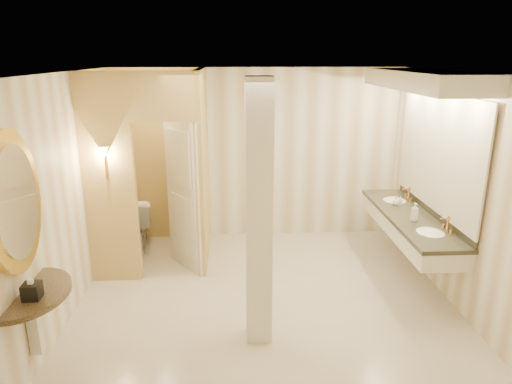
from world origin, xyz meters
TOP-DOWN VIEW (x-y plane):
  - floor at (0.00, 0.00)m, footprint 4.50×4.50m
  - ceiling at (0.00, 0.00)m, footprint 4.50×4.50m
  - wall_back at (0.00, 2.00)m, footprint 4.50×0.02m
  - wall_front at (0.00, -2.00)m, footprint 4.50×0.02m
  - wall_left at (-2.25, 0.00)m, footprint 0.02×4.00m
  - wall_right at (2.25, 0.00)m, footprint 0.02×4.00m
  - toilet_closet at (-1.13, 0.96)m, footprint 1.50×1.55m
  - wall_sconce at (-1.93, 0.43)m, footprint 0.14×0.14m
  - vanity at (1.98, 0.40)m, footprint 0.75×2.48m
  - console_shelf at (-2.21, -1.40)m, footprint 0.95×0.95m
  - pillar at (-0.12, -0.90)m, footprint 0.26×0.26m
  - tissue_box at (-2.10, -1.53)m, footprint 0.15×0.15m
  - toilet at (-1.85, 1.52)m, footprint 0.57×0.88m
  - soap_bottle_a at (1.95, 0.80)m, footprint 0.07×0.07m
  - soap_bottle_b at (1.88, 0.79)m, footprint 0.10×0.10m
  - soap_bottle_c at (1.90, 0.17)m, footprint 0.10×0.10m

SIDE VIEW (x-z plane):
  - floor at x=0.00m, z-range 0.00..0.00m
  - toilet at x=-1.85m, z-range 0.00..0.84m
  - soap_bottle_a at x=1.95m, z-range 0.88..1.00m
  - soap_bottle_b at x=1.88m, z-range 0.88..1.00m
  - tissue_box at x=-2.10m, z-range 0.88..1.02m
  - soap_bottle_c at x=1.90m, z-range 0.88..1.11m
  - console_shelf at x=-2.21m, z-range 0.38..2.30m
  - wall_back at x=0.00m, z-range 0.00..2.70m
  - wall_front at x=0.00m, z-range 0.00..2.70m
  - wall_left at x=-2.25m, z-range 0.00..2.70m
  - wall_right at x=2.25m, z-range 0.00..2.70m
  - pillar at x=-0.12m, z-range 0.00..2.70m
  - toilet_closet at x=-1.13m, z-range 0.04..2.74m
  - vanity at x=1.98m, z-range 0.58..2.67m
  - wall_sconce at x=-1.93m, z-range 1.52..1.94m
  - ceiling at x=0.00m, z-range 2.70..2.70m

